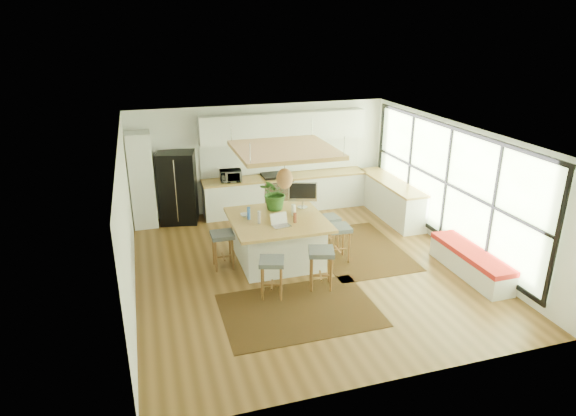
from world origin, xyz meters
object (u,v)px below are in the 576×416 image
object	(u,v)px
stool_near_left	(272,278)
microwave	(231,175)
stool_right_front	(338,244)
stool_right_back	(329,231)
fridge	(177,185)
island_plant	(275,196)
laptop	(281,220)
stool_near_right	(321,270)
monitor	(303,196)
stool_left_side	(223,251)
island	(278,240)

from	to	relation	value
stool_near_left	microwave	distance (m)	4.07
stool_right_front	microwave	distance (m)	3.50
stool_right_back	stool_right_front	bearing A→B (deg)	-95.50
fridge	island_plant	xyz separation A→B (m)	(1.81, -2.21, 0.29)
stool_near_left	laptop	world-z (taller)	laptop
stool_near_right	microwave	bearing A→B (deg)	102.56
monitor	microwave	world-z (taller)	monitor
stool_right_back	microwave	size ratio (longest dim) A/B	1.34
stool_near_left	laptop	size ratio (longest dim) A/B	2.02
monitor	stool_left_side	bearing A→B (deg)	-150.38
stool_near_right	island_plant	world-z (taller)	island_plant
laptop	stool_right_front	bearing A→B (deg)	-5.88
laptop	microwave	world-z (taller)	microwave
stool_right_back	island_plant	world-z (taller)	island_plant
island	microwave	xyz separation A→B (m)	(-0.43, 2.68, 0.63)
monitor	microwave	distance (m)	2.51
stool_left_side	stool_right_front	bearing A→B (deg)	-9.38
island	stool_right_front	distance (m)	1.23
laptop	monitor	xyz separation A→B (m)	(0.71, 0.85, 0.14)
laptop	stool_near_left	bearing A→B (deg)	-125.42
stool_left_side	island_plant	bearing A→B (deg)	22.04
island	island_plant	size ratio (longest dim) A/B	2.51
monitor	microwave	xyz separation A→B (m)	(-1.09, 2.26, -0.09)
fridge	island_plant	bearing A→B (deg)	-39.08
laptop	island_plant	world-z (taller)	island_plant
stool_near_left	island_plant	size ratio (longest dim) A/B	0.98
stool_right_front	monitor	distance (m)	1.25
stool_right_front	stool_left_side	size ratio (longest dim) A/B	1.02
stool_right_back	laptop	distance (m)	1.66
island	laptop	size ratio (longest dim) A/B	5.16
island	stool_near_left	xyz separation A→B (m)	(-0.48, -1.32, -0.11)
stool_left_side	island_plant	size ratio (longest dim) A/B	1.00
stool_right_front	fridge	bearing A→B (deg)	133.23
fridge	island	world-z (taller)	fridge
stool_left_side	microwave	xyz separation A→B (m)	(0.68, 2.65, 0.74)
monitor	stool_right_front	bearing A→B (deg)	-39.17
stool_near_right	stool_near_left	bearing A→B (deg)	-177.35
laptop	island_plant	xyz separation A→B (m)	(0.14, 0.94, 0.17)
stool_right_back	fridge	bearing A→B (deg)	141.33
stool_right_front	stool_left_side	distance (m)	2.32
monitor	island	bearing A→B (deg)	-130.02
stool_left_side	monitor	bearing A→B (deg)	12.42
island	stool_right_front	size ratio (longest dim) A/B	2.45
stool_near_right	island_plant	xyz separation A→B (m)	(-0.36, 1.80, 0.86)
stool_near_left	stool_left_side	bearing A→B (deg)	114.98
stool_left_side	monitor	world-z (taller)	monitor
island	monitor	bearing A→B (deg)	32.78
island_plant	stool_near_right	bearing A→B (deg)	-78.85
stool_near_left	laptop	bearing A→B (deg)	64.04
fridge	island_plant	distance (m)	2.87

